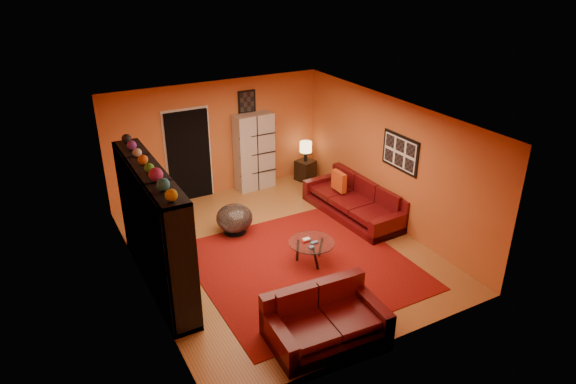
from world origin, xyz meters
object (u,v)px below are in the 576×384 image
tv (159,235)px  coffee_table (312,244)px  table_lamp (306,148)px  storage_cabinet (254,152)px  side_table (305,170)px  bowl_chair (234,218)px  entertainment_unit (154,229)px  sofa (357,202)px  loveseat (324,318)px

tv → coffee_table: tv is taller
table_lamp → storage_cabinet: bearing=171.8°
side_table → table_lamp: 0.59m
bowl_chair → entertainment_unit: bearing=-150.9°
sofa → storage_cabinet: bearing=116.8°
tv → storage_cabinet: 4.20m
bowl_chair → side_table: (2.57, 1.61, -0.07)m
coffee_table → bowl_chair: (-0.78, 1.67, -0.05)m
loveseat → table_lamp: table_lamp is taller
coffee_table → table_lamp: table_lamp is taller
coffee_table → side_table: (1.79, 3.28, -0.12)m
coffee_table → storage_cabinet: size_ratio=0.46×
entertainment_unit → tv: bearing=-62.4°
loveseat → coffee_table: size_ratio=2.10×
entertainment_unit → table_lamp: entertainment_unit is taller
sofa → loveseat: 3.96m
tv → loveseat: (1.68, -2.32, -0.69)m
sofa → coffee_table: bearing=-150.9°
tv → coffee_table: bearing=-102.7°
entertainment_unit → side_table: size_ratio=6.00×
bowl_chair → loveseat: bearing=-91.1°
entertainment_unit → storage_cabinet: (3.09, 2.80, -0.15)m
loveseat → table_lamp: 5.70m
bowl_chair → table_lamp: size_ratio=1.51×
side_table → bowl_chair: bearing=-147.9°
sofa → loveseat: bearing=-135.9°
entertainment_unit → coffee_table: 2.74m
tv → side_table: 5.15m
entertainment_unit → side_table: 5.15m
tv → sofa: bearing=-82.2°
loveseat → storage_cabinet: storage_cabinet is taller
entertainment_unit → tv: 0.13m
storage_cabinet → side_table: storage_cabinet is taller
sofa → table_lamp: table_lamp is taller
coffee_table → bowl_chair: bearing=115.1°
bowl_chair → coffee_table: bearing=-64.9°
side_table → table_lamp: bearing=0.0°
entertainment_unit → bowl_chair: 2.18m
entertainment_unit → coffee_table: (2.58, -0.66, -0.68)m
loveseat → coffee_table: 1.94m
entertainment_unit → bowl_chair: bearing=29.1°
loveseat → coffee_table: loveseat is taller
coffee_table → storage_cabinet: (0.51, 3.46, 0.53)m
sofa → side_table: 2.11m
loveseat → bowl_chair: (0.06, 3.41, 0.04)m
table_lamp → tv: bearing=-147.9°
storage_cabinet → bowl_chair: bearing=-129.1°
tv → bowl_chair: size_ratio=1.20×
tv → loveseat: 2.94m
coffee_table → table_lamp: size_ratio=1.71×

